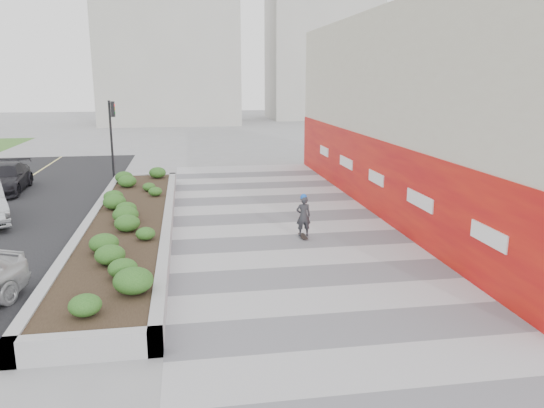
{
  "coord_description": "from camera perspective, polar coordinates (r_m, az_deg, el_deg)",
  "views": [
    {
      "loc": [
        -3.41,
        -11.6,
        5.32
      ],
      "look_at": [
        -0.56,
        5.93,
        1.1
      ],
      "focal_mm": 35.0,
      "sensor_mm": 36.0,
      "label": 1
    }
  ],
  "objects": [
    {
      "name": "building",
      "position": [
        23.09,
        17.75,
        9.41
      ],
      "size": [
        6.04,
        24.08,
        8.0
      ],
      "color": "beige",
      "rests_on": "ground"
    },
    {
      "name": "walkway",
      "position": [
        15.9,
        3.7,
        -6.18
      ],
      "size": [
        8.0,
        36.0,
        0.01
      ],
      "primitive_type": "cube",
      "color": "#A8A8AD",
      "rests_on": "ground"
    },
    {
      "name": "ground",
      "position": [
        13.21,
        6.64,
        -10.48
      ],
      "size": [
        160.0,
        160.0,
        0.0
      ],
      "primitive_type": "plane",
      "color": "gray",
      "rests_on": "ground"
    },
    {
      "name": "car_dark",
      "position": [
        28.38,
        -26.81,
        2.49
      ],
      "size": [
        2.14,
        4.72,
        1.34
      ],
      "primitive_type": "imported",
      "rotation": [
        0.0,
        0.0,
        0.06
      ],
      "color": "black",
      "rests_on": "ground"
    },
    {
      "name": "manhole_cover",
      "position": [
        16.02,
        5.45,
        -6.08
      ],
      "size": [
        0.44,
        0.44,
        0.01
      ],
      "primitive_type": "cylinder",
      "color": "#595654",
      "rests_on": "ground"
    },
    {
      "name": "planter",
      "position": [
        19.34,
        -15.15,
        -1.78
      ],
      "size": [
        3.0,
        18.0,
        0.9
      ],
      "color": "#9E9EA0",
      "rests_on": "ground"
    },
    {
      "name": "distant_bldg_north_r",
      "position": [
        74.23,
        5.42,
        18.47
      ],
      "size": [
        14.0,
        10.0,
        24.0
      ],
      "primitive_type": "cube",
      "color": "#ADAAA3",
      "rests_on": "ground"
    },
    {
      "name": "distant_bldg_north_l",
      "position": [
        66.78,
        -11.1,
        17.15
      ],
      "size": [
        16.0,
        12.0,
        20.0
      ],
      "primitive_type": "cube",
      "color": "#ADAAA3",
      "rests_on": "ground"
    },
    {
      "name": "skateboarder",
      "position": [
        17.98,
        3.39,
        -1.28
      ],
      "size": [
        0.52,
        0.72,
        1.55
      ],
      "rotation": [
        0.0,
        0.0,
        -0.0
      ],
      "color": "beige",
      "rests_on": "ground"
    },
    {
      "name": "traffic_signal_near",
      "position": [
        29.46,
        -16.83,
        7.82
      ],
      "size": [
        0.33,
        0.28,
        4.2
      ],
      "color": "black",
      "rests_on": "ground"
    }
  ]
}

